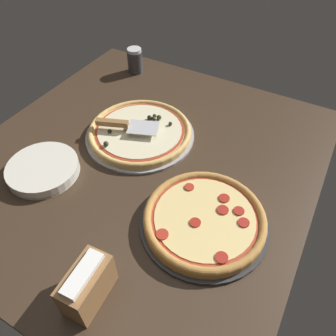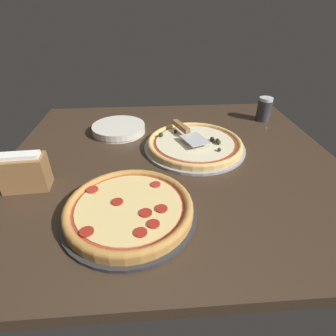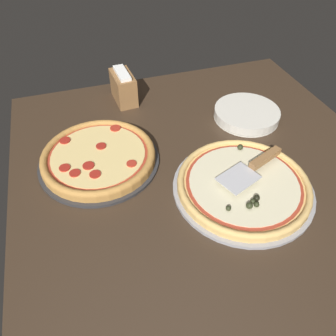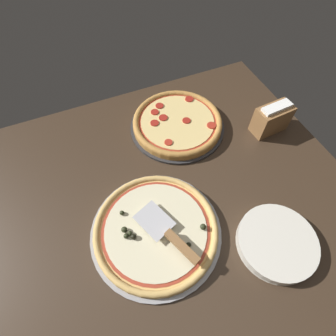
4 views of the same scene
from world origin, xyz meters
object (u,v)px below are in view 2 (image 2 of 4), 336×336
pizza_front (195,143)px  pizza_back (129,208)px  serving_spatula (185,130)px  napkin_holder (24,172)px  plate_stack (119,129)px  parmesan_shaker (264,109)px

pizza_front → pizza_back: (23.72, 36.79, 0.35)cm
serving_spatula → napkin_holder: (52.55, 27.46, 0.18)cm
napkin_holder → pizza_front: bearing=-158.7°
pizza_front → pizza_back: 43.78cm
pizza_back → plate_stack: (7.39, -54.13, -0.90)cm
serving_spatula → parmesan_shaker: parmesan_shaker is taller
pizza_back → plate_stack: 54.64cm
pizza_front → parmesan_shaker: size_ratio=3.35×
pizza_front → serving_spatula: (3.30, -5.66, 3.26)cm
napkin_holder → plate_stack: bearing=-122.3°
plate_stack → parmesan_shaker: bearing=-172.3°
serving_spatula → plate_stack: bearing=-22.8°
serving_spatula → napkin_holder: napkin_holder is taller
pizza_front → napkin_holder: napkin_holder is taller
pizza_front → parmesan_shaker: bearing=-144.8°
parmesan_shaker → napkin_holder: (93.77, 48.53, 0.28)cm
pizza_front → pizza_back: size_ratio=1.08×
pizza_back → parmesan_shaker: (-61.64, -63.52, 2.82)cm
pizza_front → napkin_holder: 60.05cm
serving_spatula → plate_stack: (27.81, -11.68, -3.81)cm
parmesan_shaker → pizza_back: bearing=45.9°
plate_stack → napkin_holder: (24.74, 39.13, 3.99)cm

